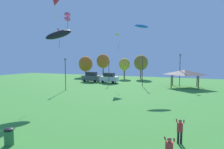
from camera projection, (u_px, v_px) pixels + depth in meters
name	position (u px, v px, depth m)	size (l,w,h in m)	color
trash_bin	(9.00, 136.00, 11.08)	(0.57, 0.57, 1.12)	#336B3D
person_standing_far_right	(180.00, 130.00, 11.24)	(0.52, 0.48, 1.66)	black
kite_flying_0	(67.00, 17.00, 29.07)	(0.73, 0.81, 2.79)	#E54C93
kite_flying_1	(141.00, 26.00, 34.55)	(2.86, 1.26, 1.08)	blue
kite_flying_2	(59.00, 34.00, 26.40)	(2.27, 4.91, 3.35)	black
kite_flying_4	(122.00, 39.00, 39.03)	(1.95, 2.33, 2.79)	yellow
parked_car_leftmost	(91.00, 77.00, 45.09)	(4.86, 2.24, 2.57)	#4C5156
parked_car_second_from_left	(109.00, 78.00, 42.83)	(4.37, 2.03, 2.48)	silver
park_pavilion	(185.00, 72.00, 35.45)	(6.28, 5.45, 3.60)	brown
light_post_0	(109.00, 71.00, 40.55)	(0.36, 0.20, 5.30)	#2D2D33
light_post_1	(180.00, 69.00, 35.83)	(0.36, 0.20, 6.74)	#2D2D33
light_post_2	(65.00, 72.00, 31.88)	(0.36, 0.20, 5.80)	#2D2D33
light_post_3	(142.00, 70.00, 37.06)	(0.36, 0.20, 6.30)	#2D2D33
treeline_tree_0	(86.00, 64.00, 59.62)	(4.70, 4.70, 7.00)	brown
treeline_tree_1	(103.00, 61.00, 57.10)	(4.18, 4.18, 7.66)	brown
treeline_tree_2	(124.00, 64.00, 53.79)	(3.41, 3.41, 6.28)	brown
treeline_tree_3	(141.00, 63.00, 53.13)	(4.21, 4.21, 7.23)	brown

